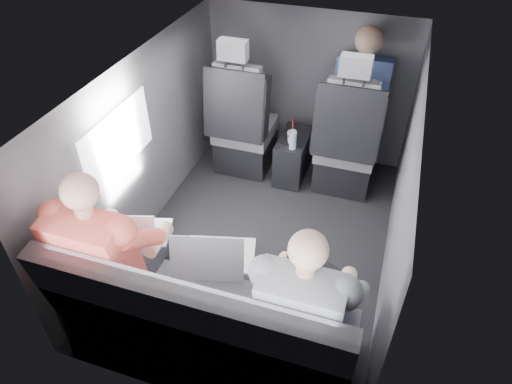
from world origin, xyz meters
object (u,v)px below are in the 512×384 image
(front_seat_left, at_px, (243,131))
(soda_cup, at_px, (292,137))
(laptop_white, at_px, (138,232))
(laptop_black, at_px, (314,276))
(passenger_rear_right, at_px, (306,305))
(front_seat_right, at_px, (346,148))
(passenger_front_right, at_px, (360,95))
(laptop_silver, at_px, (216,256))
(passenger_rear_left, at_px, (114,253))
(center_console, at_px, (293,156))
(rear_bench, at_px, (205,330))
(water_bottle, at_px, (293,140))

(front_seat_left, height_order, soda_cup, front_seat_left)
(laptop_white, xyz_separation_m, laptop_black, (1.05, -0.00, 0.00))
(laptop_white, height_order, passenger_rear_right, passenger_rear_right)
(front_seat_right, distance_m, passenger_front_right, 0.44)
(laptop_silver, xyz_separation_m, passenger_rear_left, (-0.54, -0.16, -0.00))
(center_console, relative_size, passenger_rear_right, 0.40)
(laptop_white, bearing_deg, laptop_silver, -4.49)
(front_seat_right, distance_m, laptop_black, 1.63)
(center_console, distance_m, passenger_rear_right, 1.96)
(rear_bench, relative_size, passenger_rear_left, 1.28)
(passenger_front_right, bearing_deg, passenger_rear_left, -116.79)
(front_seat_left, bearing_deg, soda_cup, -8.38)
(front_seat_right, distance_m, passenger_rear_right, 1.82)
(laptop_black, distance_m, passenger_rear_left, 1.10)
(front_seat_left, distance_m, laptop_white, 1.63)
(front_seat_right, bearing_deg, passenger_rear_left, -119.30)
(front_seat_right, distance_m, passenger_rear_left, 2.09)
(center_console, xyz_separation_m, laptop_white, (-0.52, -1.65, 0.43))
(laptop_black, bearing_deg, front_seat_right, 92.55)
(front_seat_left, height_order, rear_bench, front_seat_left)
(rear_bench, bearing_deg, soda_cup, 89.84)
(water_bottle, height_order, laptop_black, laptop_black)
(center_console, distance_m, passenger_rear_left, 1.98)
(rear_bench, bearing_deg, center_console, 90.00)
(water_bottle, distance_m, laptop_black, 1.57)
(laptop_white, bearing_deg, front_seat_left, 87.39)
(passenger_rear_left, distance_m, passenger_rear_right, 1.09)
(water_bottle, bearing_deg, front_seat_right, 17.54)
(laptop_silver, bearing_deg, passenger_front_right, 75.33)
(rear_bench, bearing_deg, front_seat_left, 103.31)
(center_console, height_order, laptop_white, laptop_white)
(water_bottle, distance_m, passenger_front_right, 0.66)
(laptop_silver, relative_size, passenger_rear_right, 0.37)
(laptop_black, bearing_deg, laptop_white, 179.82)
(center_console, distance_m, rear_bench, 1.94)
(laptop_silver, bearing_deg, passenger_rear_left, -163.99)
(front_seat_right, xyz_separation_m, laptop_silver, (-0.47, -1.65, 0.24))
(passenger_rear_left, bearing_deg, soda_cup, 71.89)
(front_seat_left, distance_m, water_bottle, 0.50)
(front_seat_right, distance_m, center_console, 0.49)
(center_console, distance_m, soda_cup, 0.28)
(water_bottle, distance_m, laptop_white, 1.59)
(front_seat_right, relative_size, passenger_front_right, 1.41)
(water_bottle, bearing_deg, passenger_rear_left, -109.52)
(center_console, height_order, rear_bench, rear_bench)
(soda_cup, relative_size, laptop_white, 0.66)
(center_console, xyz_separation_m, soda_cup, (0.01, -0.11, 0.26))
(front_seat_right, xyz_separation_m, center_console, (-0.45, 0.04, -0.20))
(passenger_rear_left, distance_m, passenger_front_right, 2.32)
(front_seat_left, bearing_deg, laptop_black, -58.97)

